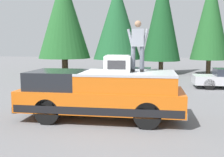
{
  "coord_description": "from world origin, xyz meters",
  "views": [
    {
      "loc": [
        -8.99,
        -1.45,
        2.55
      ],
      "look_at": [
        0.32,
        -0.02,
        1.35
      ],
      "focal_mm": 42.73,
      "sensor_mm": 36.0,
      "label": 1
    }
  ],
  "objects_px": {
    "pickup_truck": "(101,94)",
    "parked_car_black": "(134,77)",
    "person_on_truck_bed": "(138,45)",
    "compressor_unit": "(118,64)"
  },
  "relations": [
    {
      "from": "pickup_truck",
      "to": "parked_car_black",
      "type": "distance_m",
      "value": 7.28
    },
    {
      "from": "person_on_truck_bed",
      "to": "parked_car_black",
      "type": "xyz_separation_m",
      "value": [
        7.1,
        0.62,
        -1.97
      ]
    },
    {
      "from": "person_on_truck_bed",
      "to": "parked_car_black",
      "type": "distance_m",
      "value": 7.4
    },
    {
      "from": "parked_car_black",
      "to": "pickup_truck",
      "type": "bearing_deg",
      "value": 175.34
    },
    {
      "from": "person_on_truck_bed",
      "to": "parked_car_black",
      "type": "height_order",
      "value": "person_on_truck_bed"
    },
    {
      "from": "compressor_unit",
      "to": "parked_car_black",
      "type": "relative_size",
      "value": 0.2
    },
    {
      "from": "pickup_truck",
      "to": "parked_car_black",
      "type": "height_order",
      "value": "pickup_truck"
    },
    {
      "from": "compressor_unit",
      "to": "parked_car_black",
      "type": "bearing_deg",
      "value": -0.09
    },
    {
      "from": "pickup_truck",
      "to": "person_on_truck_bed",
      "type": "height_order",
      "value": "person_on_truck_bed"
    },
    {
      "from": "parked_car_black",
      "to": "compressor_unit",
      "type": "bearing_deg",
      "value": 179.91
    }
  ]
}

